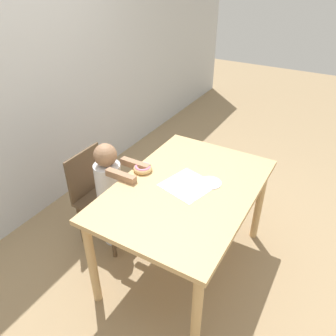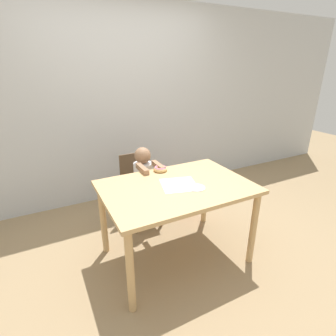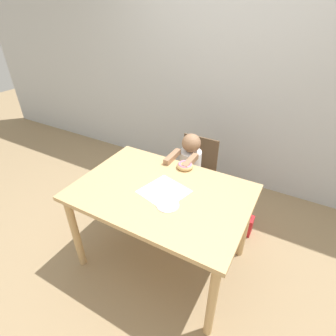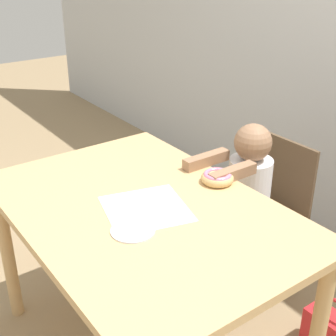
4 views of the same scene
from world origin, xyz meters
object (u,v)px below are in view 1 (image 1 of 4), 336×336
object	(u,v)px
handbag	(148,195)
child_figure	(111,194)
chair	(100,197)
donut	(143,168)

from	to	relation	value
handbag	child_figure	bearing A→B (deg)	-177.22
chair	donut	bearing A→B (deg)	-79.12
donut	chair	bearing A→B (deg)	100.88
donut	handbag	bearing A→B (deg)	32.02
handbag	chair	bearing A→B (deg)	170.67
child_figure	handbag	bearing A→B (deg)	2.78
donut	handbag	size ratio (longest dim) A/B	0.45
donut	child_figure	bearing A→B (deg)	105.39
child_figure	donut	distance (m)	0.41
child_figure	handbag	distance (m)	0.67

